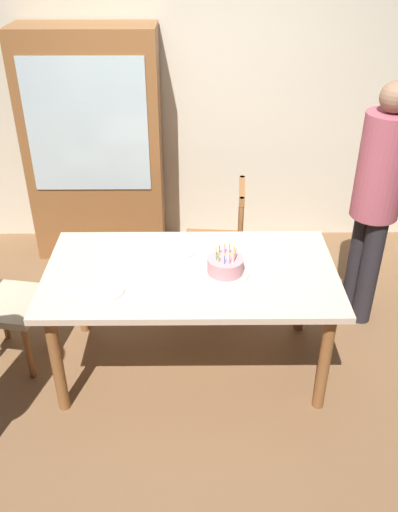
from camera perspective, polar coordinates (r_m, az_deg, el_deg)
The scene contains 11 objects.
ground at distance 3.70m, azimuth -0.79°, elevation -11.34°, with size 6.40×6.40×0.00m, color brown.
back_wall at distance 4.72m, azimuth -0.82°, elevation 16.66°, with size 6.40×0.10×2.60m, color beige.
dining_table at distance 3.28m, azimuth -0.87°, elevation -2.77°, with size 1.76×0.94×0.76m.
birthday_cake at distance 3.18m, azimuth 2.81°, elevation -1.12°, with size 0.28×0.28×0.17m.
plate_near_celebrant at distance 3.10m, azimuth -9.90°, elevation -3.59°, with size 0.22×0.22×0.01m, color silver.
plate_far_side at distance 3.41m, azimuth -2.35°, elevation 0.53°, with size 0.22×0.22×0.01m, color silver.
fork_near_celebrant at distance 3.14m, azimuth -12.74°, elevation -3.44°, with size 0.18×0.02×0.01m, color silver.
fork_far_side at distance 3.41m, azimuth -5.04°, elevation 0.37°, with size 0.18×0.02×0.01m, color silver.
chair_spindle_back at distance 4.06m, azimuth 1.93°, elevation 1.11°, with size 0.47×0.47×0.95m.
person_guest at distance 3.79m, azimuth 18.34°, elevation 6.19°, with size 0.32×0.32×1.74m.
china_cabinet at distance 4.62m, azimuth -10.98°, elevation 11.23°, with size 1.10×0.45×1.90m.
Camera 1 is at (0.03, -2.70, 2.53)m, focal length 37.73 mm.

